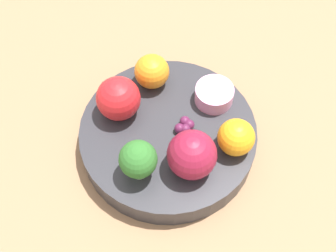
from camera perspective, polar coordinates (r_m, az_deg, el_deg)
The scene contains 10 objects.
ground_plane at distance 0.68m, azimuth 0.00°, elevation -3.03°, with size 6.00×6.00×0.00m, color gray.
table_surface at distance 0.67m, azimuth 0.00°, elevation -2.62°, with size 1.20×1.20×0.02m.
bowl at distance 0.65m, azimuth 0.00°, elevation -1.36°, with size 0.24×0.24×0.04m.
broccoli at distance 0.57m, azimuth -3.66°, elevation -4.16°, with size 0.05×0.05×0.06m.
apple_red at distance 0.63m, azimuth -6.07°, elevation 3.36°, with size 0.06×0.06×0.06m.
apple_green at distance 0.58m, azimuth 2.93°, elevation -3.52°, with size 0.06×0.06×0.06m.
orange_front at distance 0.60m, azimuth 8.31°, elevation -1.38°, with size 0.05×0.05×0.05m.
orange_back at distance 0.66m, azimuth -1.99°, elevation 6.66°, with size 0.05×0.05×0.05m.
grape_cluster at distance 0.63m, azimuth 2.07°, elevation 0.11°, with size 0.03×0.03×0.01m.
small_cup at distance 0.65m, azimuth 5.65°, elevation 3.83°, with size 0.05×0.05×0.02m.
Camera 1 is at (0.32, 0.04, 0.60)m, focal length 50.00 mm.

